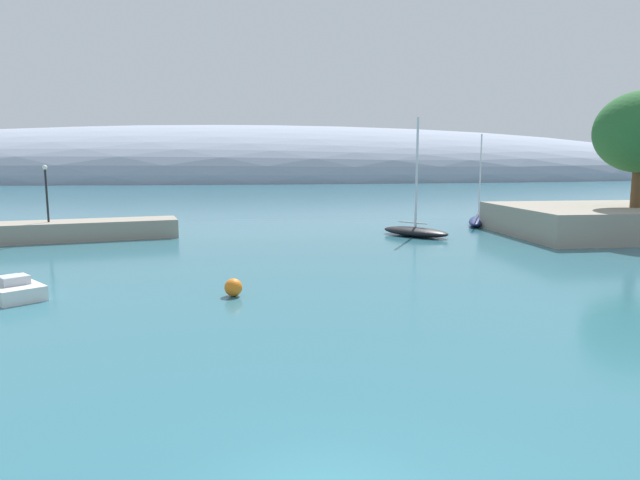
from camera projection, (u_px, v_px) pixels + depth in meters
shore_outcrop at (620, 220)px, 46.88m from camera, size 19.42×13.25×2.45m
distant_ridge at (254, 179)px, 187.63m from camera, size 350.32×84.02×36.03m
sailboat_navy_near_shore at (478, 220)px, 54.57m from camera, size 5.31×8.00×8.87m
sailboat_black_mid_mooring at (415, 230)px, 45.94m from camera, size 5.74×6.27×9.81m
motorboat_white_foreground at (11, 288)px, 25.57m from camera, size 4.06×4.43×1.08m
mooring_buoy_orange at (233, 287)px, 25.62m from camera, size 0.84×0.84×0.84m
harbor_lamp_post at (46, 187)px, 42.66m from camera, size 0.36×0.36×4.46m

